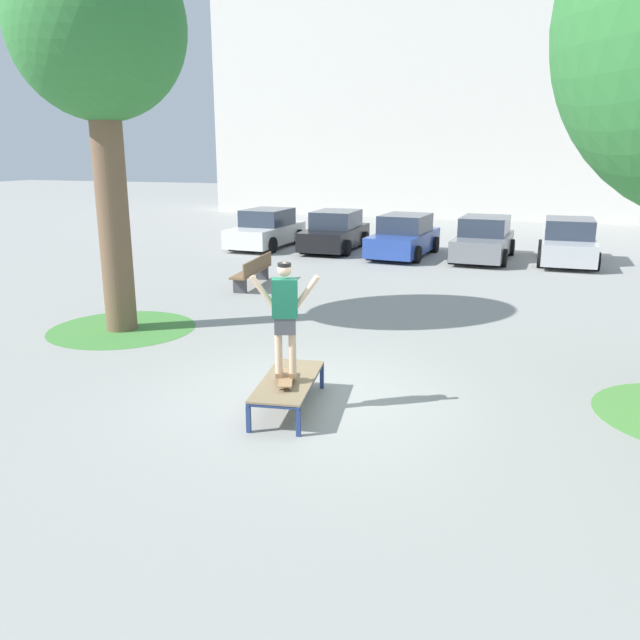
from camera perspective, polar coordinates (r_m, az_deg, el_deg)
The scene contains 13 objects.
ground_plane at distance 10.09m, azimuth -0.42°, elevation -7.01°, with size 120.00×120.00×0.00m, color #999993.
building_facade at distance 38.70m, azimuth 20.01°, elevation 18.58°, with size 38.63×4.00×13.65m, color silver.
skate_box at distance 9.59m, azimuth -2.85°, elevation -5.58°, with size 1.03×1.99×0.46m.
skateboard at distance 9.42m, azimuth -3.05°, elevation -5.17°, with size 0.44×0.82×0.09m.
skater at distance 9.13m, azimuth -3.13°, elevation 0.71°, with size 0.97×0.41×1.69m.
tree_near_left at distance 14.26m, azimuth -19.14°, elevation 22.89°, with size 3.43×3.43×7.90m.
grass_patch_near_left at distance 14.59m, azimuth -17.18°, elevation -0.73°, with size 3.14×3.14×0.01m, color #47893D.
car_white at distance 25.85m, azimuth -4.78°, elevation 8.01°, with size 2.05×4.27×1.50m.
car_black at distance 25.05m, azimuth 1.37°, elevation 7.84°, with size 1.92×4.20×1.50m.
car_blue at distance 23.77m, azimuth 7.49°, elevation 7.33°, with size 2.19×4.33×1.50m.
car_grey at distance 23.54m, azimuth 14.35°, elevation 6.93°, with size 2.09×4.29×1.50m.
car_silver at distance 23.72m, azimuth 21.22°, elevation 6.44°, with size 1.95×4.22×1.50m.
park_bench at distance 18.34m, azimuth -5.96°, elevation 4.39°, with size 0.66×2.43×0.83m.
Camera 1 is at (3.04, -8.86, 3.77)m, focal length 35.95 mm.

